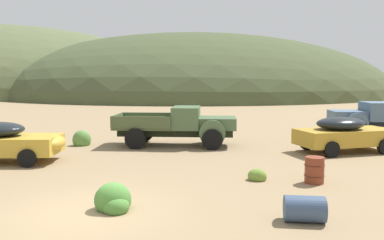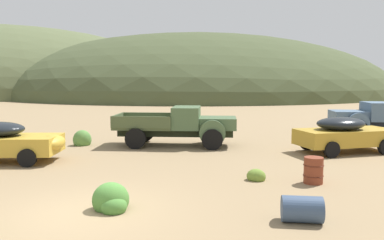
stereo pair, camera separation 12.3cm
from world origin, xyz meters
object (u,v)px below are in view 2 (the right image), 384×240
at_px(car_mustard, 348,134).
at_px(truck_chalk_blue, 379,118).
at_px(oil_drum_by_truck, 313,170).
at_px(oil_drum_tipped, 302,209).
at_px(car_faded_yellow, 6,141).
at_px(truck_weathered_green, 185,125).

height_order(car_mustard, truck_chalk_blue, truck_chalk_blue).
relative_size(truck_chalk_blue, oil_drum_by_truck, 7.93).
height_order(car_mustard, oil_drum_tipped, car_mustard).
relative_size(car_faded_yellow, truck_weathered_green, 0.77).
height_order(truck_weathered_green, car_mustard, truck_weathered_green).
xyz_separation_m(truck_weathered_green, oil_drum_tipped, (1.31, -10.55, -0.69)).
xyz_separation_m(car_mustard, truck_chalk_blue, (4.62, 4.73, 0.19)).
xyz_separation_m(truck_chalk_blue, oil_drum_by_truck, (-8.46, -9.44, -0.59)).
height_order(oil_drum_tipped, oil_drum_by_truck, oil_drum_by_truck).
bearing_deg(car_faded_yellow, truck_chalk_blue, 21.96).
relative_size(truck_weathered_green, car_mustard, 1.30).
xyz_separation_m(truck_weathered_green, oil_drum_by_truck, (3.06, -7.45, -0.58)).
bearing_deg(oil_drum_by_truck, truck_chalk_blue, 48.14).
distance_m(truck_weathered_green, oil_drum_by_truck, 8.07).
height_order(truck_weathered_green, truck_chalk_blue, truck_chalk_blue).
height_order(car_faded_yellow, oil_drum_by_truck, car_faded_yellow).
bearing_deg(oil_drum_tipped, car_faded_yellow, 137.92).
distance_m(car_mustard, oil_drum_by_truck, 6.09).
bearing_deg(car_mustard, oil_drum_by_truck, -136.35).
relative_size(car_faded_yellow, oil_drum_by_truck, 5.75).
bearing_deg(truck_weathered_green, oil_drum_tipped, -70.55).
bearing_deg(oil_drum_tipped, truck_weathered_green, 97.08).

